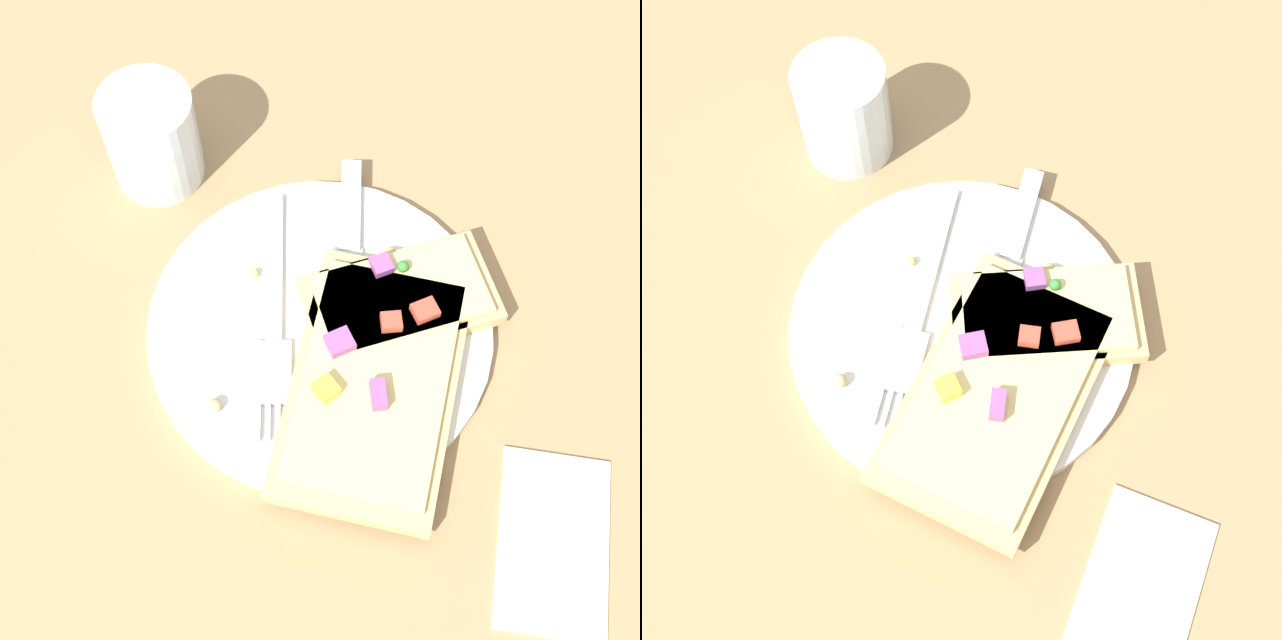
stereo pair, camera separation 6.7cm
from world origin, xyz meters
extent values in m
plane|color=#9E7A51|center=(0.00, 0.00, 0.00)|extent=(4.00, 4.00, 0.00)
cylinder|color=silver|center=(0.00, 0.00, 0.01)|extent=(0.27, 0.27, 0.01)
cube|color=#B7B7BC|center=(-0.04, -0.04, 0.01)|extent=(0.13, 0.03, 0.01)
cube|color=#B7B7BC|center=(0.04, -0.03, 0.01)|extent=(0.05, 0.04, 0.01)
cube|color=#B7B7BC|center=(0.09, -0.03, 0.01)|extent=(0.03, 0.01, 0.00)
cube|color=#B7B7BC|center=(0.08, -0.03, 0.01)|extent=(0.03, 0.01, 0.00)
cube|color=#B7B7BC|center=(0.08, -0.02, 0.01)|extent=(0.03, 0.01, 0.00)
cube|color=#B7B7BC|center=(0.08, -0.01, 0.01)|extent=(0.03, 0.01, 0.00)
cube|color=#B7B7BC|center=(-0.11, 0.01, 0.01)|extent=(0.09, 0.03, 0.01)
cube|color=#B7B7BC|center=(0.00, 0.02, 0.01)|extent=(0.14, 0.04, 0.00)
cube|color=tan|center=(0.04, 0.05, 0.02)|extent=(0.21, 0.13, 0.01)
cube|color=#E5CC7A|center=(0.04, 0.05, 0.03)|extent=(0.18, 0.12, 0.01)
cube|color=#934C8E|center=(0.06, 0.05, 0.04)|extent=(0.02, 0.02, 0.01)
cube|color=#D14733|center=(-0.01, 0.08, 0.04)|extent=(0.02, 0.02, 0.01)
cube|color=yellow|center=(0.06, 0.01, 0.04)|extent=(0.02, 0.02, 0.01)
cube|color=#934C8E|center=(0.02, 0.02, 0.04)|extent=(0.03, 0.03, 0.01)
cube|color=tan|center=(-0.03, 0.06, 0.02)|extent=(0.13, 0.16, 0.01)
cube|color=#E5CC7A|center=(-0.03, 0.06, 0.03)|extent=(0.12, 0.14, 0.01)
cube|color=#D14733|center=(0.00, 0.05, 0.04)|extent=(0.02, 0.02, 0.01)
cube|color=#934C8E|center=(-0.05, 0.04, 0.04)|extent=(0.02, 0.02, 0.01)
sphere|color=#388433|center=(-0.05, 0.06, 0.04)|extent=(0.01, 0.01, 0.01)
sphere|color=tan|center=(-0.07, 0.05, 0.02)|extent=(0.01, 0.01, 0.01)
sphere|color=tan|center=(-0.04, -0.06, 0.02)|extent=(0.01, 0.01, 0.01)
sphere|color=tan|center=(0.08, -0.07, 0.02)|extent=(0.01, 0.01, 0.01)
cylinder|color=silver|center=(-0.13, -0.16, 0.04)|extent=(0.08, 0.08, 0.09)
cube|color=beige|center=(0.14, 0.19, 0.00)|extent=(0.13, 0.08, 0.01)
camera|label=1|loc=(0.29, 0.05, 0.63)|focal=50.00mm
camera|label=2|loc=(0.27, 0.11, 0.63)|focal=50.00mm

